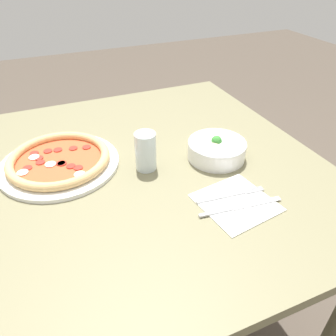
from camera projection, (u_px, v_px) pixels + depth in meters
The scene contains 8 objects.
ground_plane at pixel (157, 305), 1.41m from camera, with size 8.00×8.00×0.00m, color #4C4238.
dining_table at pixel (153, 190), 1.04m from camera, with size 1.08×0.99×0.74m.
pizza at pixel (59, 161), 0.96m from camera, with size 0.35×0.35×0.04m.
bowl at pixel (217, 148), 0.99m from camera, with size 0.18×0.18×0.07m.
napkin at pixel (236, 202), 0.83m from camera, with size 0.20×0.20×0.00m.
fork at pixel (230, 195), 0.85m from camera, with size 0.03×0.19×0.00m.
knife at pixel (237, 208), 0.81m from camera, with size 0.03×0.22×0.01m.
glass at pixel (146, 151), 0.93m from camera, with size 0.06×0.06×0.11m.
Camera 1 is at (0.77, -0.27, 1.29)m, focal length 35.00 mm.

